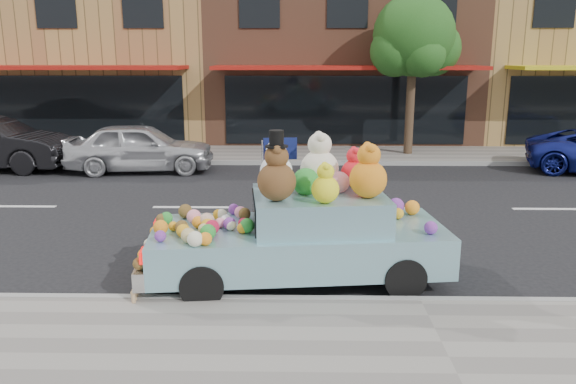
{
  "coord_description": "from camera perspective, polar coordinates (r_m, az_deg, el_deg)",
  "views": [
    {
      "loc": [
        -1.66,
        -12.05,
        3.33
      ],
      "look_at": [
        -1.81,
        -3.59,
        1.25
      ],
      "focal_mm": 35.0,
      "sensor_mm": 36.0,
      "label": 1
    }
  ],
  "objects": [
    {
      "name": "street_tree",
      "position": [
        18.97,
        12.67,
        14.6
      ],
      "size": [
        3.0,
        2.7,
        5.22
      ],
      "color": "#38281C",
      "rests_on": "ground"
    },
    {
      "name": "car_silver",
      "position": [
        16.82,
        -14.79,
        4.41
      ],
      "size": [
        4.32,
        2.06,
        1.43
      ],
      "primitive_type": "imported",
      "rotation": [
        0.0,
        0.0,
        1.66
      ],
      "color": "silver",
      "rests_on": "ground"
    },
    {
      "name": "far_sidewalk",
      "position": [
        18.91,
        6.07,
        3.79
      ],
      "size": [
        60.0,
        3.0,
        0.12
      ],
      "primitive_type": "cube",
      "color": "gray",
      "rests_on": "ground"
    },
    {
      "name": "storefront_left",
      "position": [
        25.43,
        -18.66,
        13.83
      ],
      "size": [
        10.0,
        9.8,
        7.3
      ],
      "color": "#A07C43",
      "rests_on": "ground"
    },
    {
      "name": "storefront_mid",
      "position": [
        24.08,
        5.16,
        14.52
      ],
      "size": [
        10.0,
        9.8,
        7.3
      ],
      "color": "brown",
      "rests_on": "ground"
    },
    {
      "name": "art_car",
      "position": [
        8.34,
        1.26,
        -3.73
      ],
      "size": [
        4.64,
        2.22,
        2.33
      ],
      "rotation": [
        0.0,
        0.0,
        0.11
      ],
      "color": "black",
      "rests_on": "ground"
    },
    {
      "name": "far_kerb",
      "position": [
        17.44,
        6.49,
        2.94
      ],
      "size": [
        60.0,
        0.12,
        0.13
      ],
      "primitive_type": "cube",
      "color": "gray",
      "rests_on": "ground"
    },
    {
      "name": "near_kerb",
      "position": [
        7.95,
        13.24,
        -10.85
      ],
      "size": [
        60.0,
        0.12,
        0.13
      ],
      "primitive_type": "cube",
      "color": "gray",
      "rests_on": "ground"
    },
    {
      "name": "ground",
      "position": [
        12.61,
        8.57,
        -1.65
      ],
      "size": [
        120.0,
        120.0,
        0.0
      ],
      "primitive_type": "plane",
      "color": "black",
      "rests_on": "ground"
    },
    {
      "name": "near_sidewalk",
      "position": [
        6.65,
        16.0,
        -16.23
      ],
      "size": [
        60.0,
        3.0,
        0.12
      ],
      "primitive_type": "cube",
      "color": "gray",
      "rests_on": "ground"
    }
  ]
}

